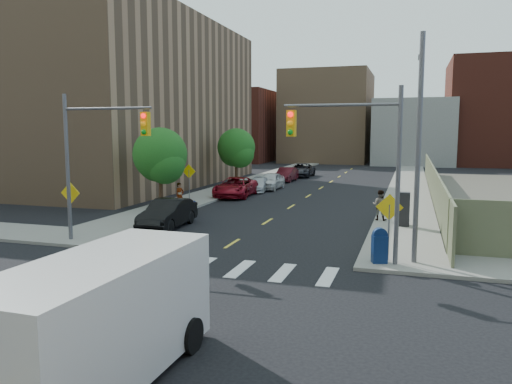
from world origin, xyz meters
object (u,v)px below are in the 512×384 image
Objects in this scene: parked_car_red at (236,187)px; parked_car_silver at (258,185)px; payphone at (404,209)px; parked_car_white at (270,181)px; pedestrian_west at (180,196)px; parked_car_maroon at (286,174)px; cargo_van at (106,315)px; black_sedan at (111,282)px; mailbox at (380,246)px; parked_car_blue at (176,209)px; parked_car_grey at (301,170)px; pedestrian_east at (380,205)px; parked_car_black at (168,214)px.

parked_car_silver is at bearing 76.23° from parked_car_red.
parked_car_white is at bearing 128.53° from payphone.
pedestrian_west is (-2.45, -13.46, 0.25)m from parked_car_white.
cargo_van is at bearing -79.65° from parked_car_maroon.
parked_car_maroon is at bearing 99.04° from black_sedan.
black_sedan is 10.22m from mailbox.
parked_car_blue is 0.68× the size of parked_car_grey.
parked_car_grey reaches higher than parked_car_maroon.
payphone is 14.47m from pedestrian_west.
parked_car_silver is 1.95m from parked_car_white.
parked_car_red is at bearing 104.23° from black_sedan.
black_sedan reaches higher than parked_car_blue.
black_sedan is at bearing -82.73° from parked_car_maroon.
parked_car_maroon is 0.80× the size of parked_car_grey.
pedestrian_west is at bearing -94.26° from parked_car_maroon.
parked_car_grey is (0.00, 12.98, 0.01)m from parked_car_white.
parked_car_blue is at bearing -90.75° from parked_car_maroon.
parked_car_grey is 26.56m from pedestrian_west.
parked_car_blue is 3.19m from pedestrian_west.
cargo_van reaches higher than parked_car_blue.
parked_car_white is at bearing 99.80° from black_sedan.
parked_car_maroon is 23.80m from pedestrian_east.
parked_car_black is at bearing -88.76° from parked_car_maroon.
parked_car_grey is at bearing 82.63° from parked_car_red.
parked_car_blue is 0.84× the size of parked_car_maroon.
cargo_van reaches higher than parked_car_silver.
mailbox reaches higher than parked_car_blue.
parked_car_silver is (0.71, 14.56, -0.03)m from parked_car_blue.
parked_car_grey is 43.38m from black_sedan.
parked_car_white is (1.30, 16.41, 0.13)m from parked_car_blue.
parked_car_white is at bearing -40.96° from pedestrian_east.
parked_car_grey is 47.85m from cargo_van.
parked_car_blue is 2.16× the size of pedestrian_west.
parked_car_grey is at bearing 86.88° from parked_car_blue.
parked_car_silver is at bearing 102.83° from cargo_van.
parked_car_blue is 12.07m from pedestrian_east.
parked_car_grey is at bearing 98.57° from cargo_van.
pedestrian_west is at bearing -101.87° from parked_car_red.
parked_car_blue is at bearing 112.12° from black_sedan.
pedestrian_east is (-1.39, 1.47, -0.05)m from payphone.
parked_car_silver is at bearing 86.63° from parked_car_blue.
payphone is (13.19, -9.65, 0.29)m from parked_car_red.
parked_car_white is at bearing 101.28° from cargo_van.
black_sedan is at bearing 78.52° from pedestrian_east.
parked_car_silver is 2.43× the size of pedestrian_west.
pedestrian_east is (10.82, -21.19, 0.30)m from parked_car_maroon.
payphone is at bearing 145.35° from pedestrian_east.
parked_car_red reaches higher than mailbox.
parked_car_black is at bearing -91.79° from parked_car_grey.
mailbox is at bearing -64.93° from parked_car_silver.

